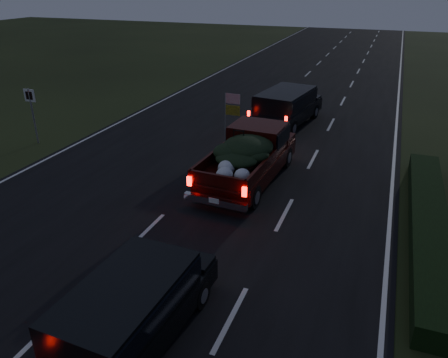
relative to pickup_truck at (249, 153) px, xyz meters
The scene contains 7 objects.
ground 5.02m from the pickup_truck, 110.31° to the right, with size 120.00×120.00×0.00m, color black.
road_asphalt 5.02m from the pickup_truck, 110.31° to the right, with size 14.00×120.00×0.02m, color black.
hedge_row 6.35m from the pickup_truck, 14.74° to the right, with size 1.00×10.00×0.60m, color black.
route_sign 10.23m from the pickup_truck, behind, with size 0.55×0.08×2.50m.
pickup_truck is the anchor object (origin of this frame).
lead_suv 7.09m from the pickup_truck, 92.55° to the left, with size 2.80×5.27×1.44m.
rear_suv 8.44m from the pickup_truck, 88.39° to the right, with size 2.05×4.37×1.23m.
Camera 1 is at (6.12, -9.52, 6.88)m, focal length 35.00 mm.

